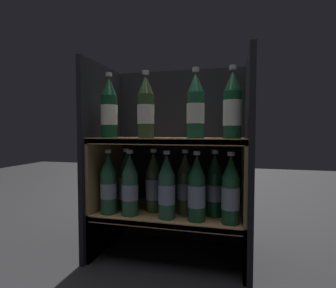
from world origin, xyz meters
name	(u,v)px	position (x,y,z in m)	size (l,w,h in m)	color
ground_plane	(160,275)	(0.00, 0.00, 0.00)	(6.00, 6.00, 0.00)	black
fridge_back_wall	(179,156)	(0.00, 0.35, 0.41)	(0.66, 0.02, 0.83)	black
fridge_side_left	(103,157)	(-0.32, 0.17, 0.41)	(0.02, 0.38, 0.83)	black
fridge_side_right	(249,161)	(0.32, 0.17, 0.41)	(0.02, 0.38, 0.83)	black
shelf_lower	(170,218)	(0.00, 0.16, 0.16)	(0.62, 0.34, 0.20)	tan
shelf_upper	(171,169)	(0.00, 0.16, 0.37)	(0.62, 0.34, 0.51)	tan
bottle_upper_front_0	(109,110)	(-0.23, 0.06, 0.62)	(0.07, 0.07, 0.26)	#144228
bottle_upper_front_1	(146,109)	(-0.08, 0.06, 0.62)	(0.07, 0.07, 0.26)	#384C28
bottle_upper_front_2	(196,108)	(0.12, 0.06, 0.62)	(0.07, 0.07, 0.26)	#1E5638
bottle_upper_front_3	(232,107)	(0.25, 0.06, 0.62)	(0.07, 0.07, 0.26)	#194C2D
bottle_lower_front_0	(109,185)	(-0.24, 0.06, 0.31)	(0.07, 0.07, 0.26)	#1E5638
bottle_lower_front_1	(130,186)	(-0.14, 0.06, 0.31)	(0.07, 0.07, 0.26)	#285B42
bottle_lower_front_2	(167,189)	(0.01, 0.06, 0.31)	(0.07, 0.07, 0.26)	#285B42
bottle_lower_front_3	(197,190)	(0.13, 0.06, 0.31)	(0.07, 0.07, 0.26)	#194C2D
bottle_lower_front_4	(231,192)	(0.25, 0.06, 0.31)	(0.07, 0.07, 0.26)	#194C2D
bottle_lower_back_0	(126,183)	(-0.19, 0.14, 0.31)	(0.07, 0.07, 0.26)	#194C2D
bottle_lower_back_1	(154,184)	(-0.07, 0.14, 0.31)	(0.07, 0.07, 0.26)	#384C28
bottle_lower_back_2	(185,185)	(0.07, 0.14, 0.31)	(0.07, 0.07, 0.26)	#384C28
bottle_lower_back_3	(215,187)	(0.19, 0.14, 0.31)	(0.07, 0.07, 0.26)	#144228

